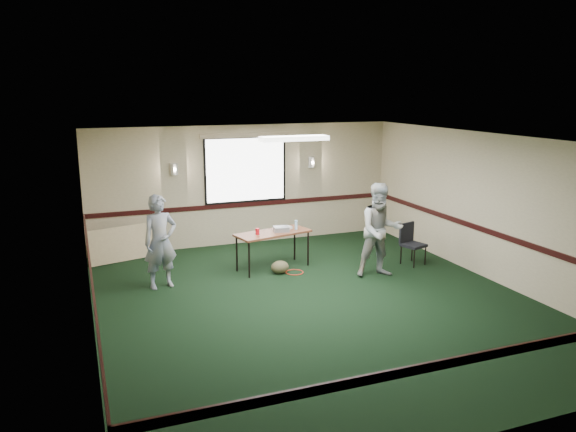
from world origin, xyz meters
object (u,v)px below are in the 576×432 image
object	(u,v)px
conference_chair	(411,240)
person_right	(380,230)
folding_table	(273,235)
person_left	(160,242)
projector	(281,229)

from	to	relation	value
conference_chair	person_right	bearing A→B (deg)	-171.89
folding_table	person_left	xyz separation A→B (m)	(-2.21, -0.30, 0.15)
projector	person_right	distance (m)	1.94
projector	person_right	world-z (taller)	person_right
person_right	folding_table	bearing A→B (deg)	156.02
person_right	projector	bearing A→B (deg)	153.49
folding_table	person_right	size ratio (longest dim) A/B	0.89
folding_table	person_right	xyz separation A→B (m)	(1.73, -1.15, 0.20)
folding_table	projector	xyz separation A→B (m)	(0.17, -0.01, 0.10)
projector	person_left	distance (m)	2.40
projector	person_left	world-z (taller)	person_left
conference_chair	person_left	xyz separation A→B (m)	(-4.92, 0.39, 0.35)
conference_chair	folding_table	bearing A→B (deg)	148.75
folding_table	conference_chair	world-z (taller)	conference_chair
conference_chair	person_left	bearing A→B (deg)	158.54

